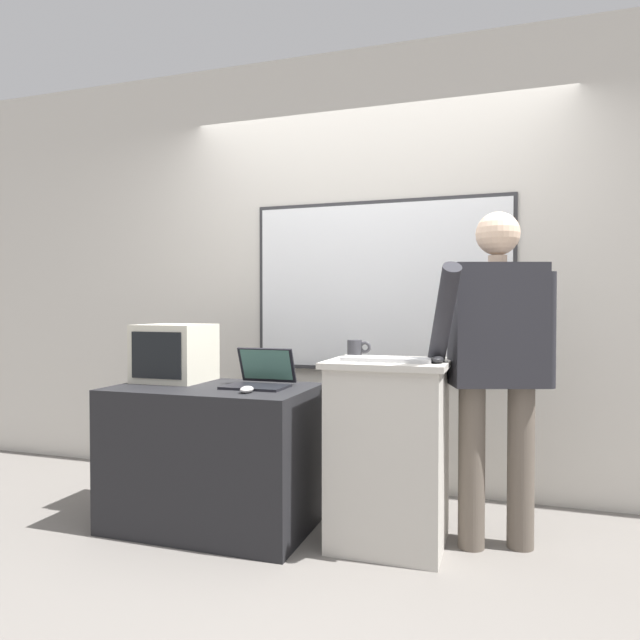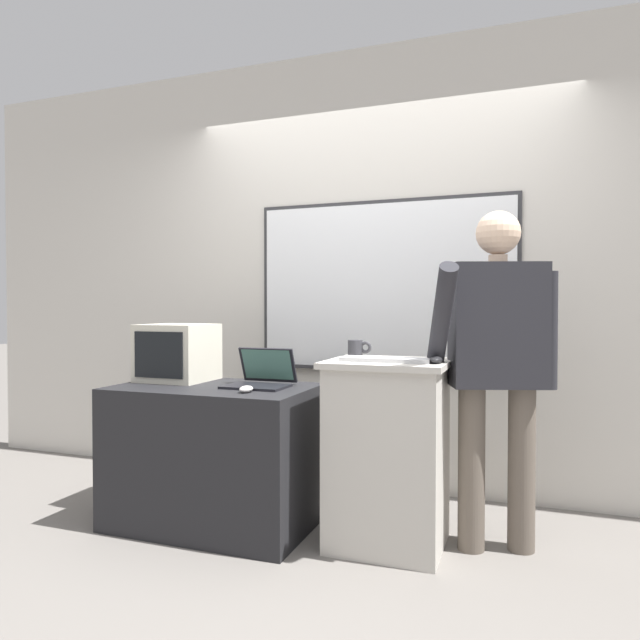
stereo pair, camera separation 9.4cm
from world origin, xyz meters
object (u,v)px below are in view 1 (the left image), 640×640
object	(u,v)px
laptop	(261,376)
computer_mouse_by_keyboard	(437,360)
wireless_keyboard	(387,359)
coffee_mug	(356,348)
side_desk	(213,456)
computer_mouse_by_laptop	(247,389)
crt_monitor	(175,353)
lectern_podium	(389,452)
person_presenter	(497,354)

from	to	relation	value
laptop	computer_mouse_by_keyboard	distance (m)	0.97
wireless_keyboard	coffee_mug	distance (m)	0.34
side_desk	computer_mouse_by_laptop	size ratio (longest dim) A/B	10.79
crt_monitor	wireless_keyboard	bearing A→B (deg)	-5.91
wireless_keyboard	computer_mouse_by_keyboard	world-z (taller)	computer_mouse_by_keyboard
lectern_podium	person_presenter	world-z (taller)	person_presenter
crt_monitor	coffee_mug	distance (m)	1.06
lectern_podium	coffee_mug	world-z (taller)	coffee_mug
lectern_podium	coffee_mug	xyz separation A→B (m)	(-0.22, 0.19, 0.51)
side_desk	wireless_keyboard	distance (m)	1.11
person_presenter	computer_mouse_by_laptop	world-z (taller)	person_presenter
laptop	crt_monitor	xyz separation A→B (m)	(-0.57, 0.04, 0.11)
computer_mouse_by_laptop	computer_mouse_by_keyboard	xyz separation A→B (m)	(0.93, 0.13, 0.17)
wireless_keyboard	coffee_mug	bearing A→B (deg)	131.07
computer_mouse_by_keyboard	coffee_mug	distance (m)	0.54
computer_mouse_by_laptop	coffee_mug	xyz separation A→B (m)	(0.46, 0.41, 0.19)
lectern_podium	crt_monitor	bearing A→B (deg)	177.01
laptop	crt_monitor	world-z (taller)	crt_monitor
person_presenter	coffee_mug	size ratio (longest dim) A/B	12.63
person_presenter	computer_mouse_by_keyboard	world-z (taller)	person_presenter
person_presenter	computer_mouse_by_keyboard	size ratio (longest dim) A/B	16.60
side_desk	coffee_mug	world-z (taller)	coffee_mug
computer_mouse_by_laptop	person_presenter	bearing A→B (deg)	15.42
laptop	coffee_mug	world-z (taller)	coffee_mug
wireless_keyboard	computer_mouse_by_laptop	xyz separation A→B (m)	(-0.69, -0.15, -0.16)
person_presenter	coffee_mug	xyz separation A→B (m)	(-0.74, 0.08, 0.01)
computer_mouse_by_laptop	side_desk	bearing A→B (deg)	150.54
lectern_podium	computer_mouse_by_keyboard	size ratio (longest dim) A/B	9.28
laptop	wireless_keyboard	size ratio (longest dim) A/B	0.75
person_presenter	laptop	world-z (taller)	person_presenter
side_desk	computer_mouse_by_laptop	bearing A→B (deg)	-29.46
person_presenter	computer_mouse_by_keyboard	distance (m)	0.33
laptop	crt_monitor	size ratio (longest dim) A/B	0.87
computer_mouse_by_laptop	wireless_keyboard	bearing A→B (deg)	12.17
lectern_podium	crt_monitor	world-z (taller)	crt_monitor
side_desk	coffee_mug	bearing A→B (deg)	18.78
crt_monitor	side_desk	bearing A→B (deg)	-21.32
lectern_podium	crt_monitor	distance (m)	1.36
laptop	coffee_mug	bearing A→B (deg)	19.01
person_presenter	wireless_keyboard	xyz separation A→B (m)	(-0.51, -0.18, -0.03)
wireless_keyboard	computer_mouse_by_keyboard	distance (m)	0.24
lectern_podium	computer_mouse_by_laptop	distance (m)	0.78
laptop	wireless_keyboard	xyz separation A→B (m)	(0.71, -0.09, 0.12)
lectern_podium	laptop	distance (m)	0.79
crt_monitor	coffee_mug	world-z (taller)	crt_monitor
lectern_podium	wireless_keyboard	distance (m)	0.48
computer_mouse_by_laptop	crt_monitor	distance (m)	0.67
person_presenter	computer_mouse_by_keyboard	xyz separation A→B (m)	(-0.27, -0.19, -0.02)
computer_mouse_by_keyboard	crt_monitor	bearing A→B (deg)	174.55
wireless_keyboard	computer_mouse_by_keyboard	bearing A→B (deg)	-3.02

